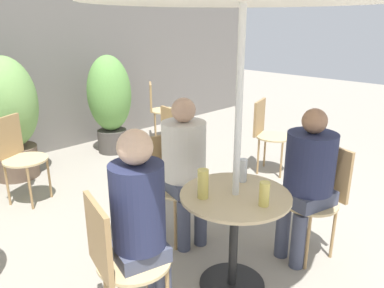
% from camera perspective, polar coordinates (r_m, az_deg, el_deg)
% --- Properties ---
extents(cafe_table_near, '(0.73, 0.73, 0.71)m').
position_cam_1_polar(cafe_table_near, '(2.57, 6.47, -11.55)').
color(cafe_table_near, black).
rests_on(cafe_table_near, ground_plane).
extents(bistro_chair_0, '(0.46, 0.45, 0.88)m').
position_cam_1_polar(bistro_chair_0, '(3.07, 18.82, -6.67)').
color(bistro_chair_0, tan).
rests_on(bistro_chair_0, ground_plane).
extents(bistro_chair_1, '(0.45, 0.46, 0.88)m').
position_cam_1_polar(bistro_chair_1, '(3.17, -2.43, -4.84)').
color(bistro_chair_1, tan).
rests_on(bistro_chair_1, ground_plane).
extents(bistro_chair_2, '(0.46, 0.45, 0.88)m').
position_cam_1_polar(bistro_chair_2, '(2.22, -11.26, -16.19)').
color(bistro_chair_2, tan).
rests_on(bistro_chair_2, ground_plane).
extents(bistro_chair_3, '(0.47, 0.48, 0.88)m').
position_cam_1_polar(bistro_chair_3, '(4.14, -25.15, -0.98)').
color(bistro_chair_3, tan).
rests_on(bistro_chair_3, ground_plane).
extents(bistro_chair_4, '(0.49, 0.49, 0.88)m').
position_cam_1_polar(bistro_chair_4, '(5.80, -5.27, 5.87)').
color(bistro_chair_4, tan).
rests_on(bistro_chair_4, ground_plane).
extents(bistro_chair_5, '(0.46, 0.47, 0.88)m').
position_cam_1_polar(bistro_chair_5, '(4.59, 11.32, 2.23)').
color(bistro_chair_5, tan).
rests_on(bistro_chair_5, ground_plane).
extents(bistro_chair_6, '(0.45, 0.43, 0.88)m').
position_cam_1_polar(bistro_chair_6, '(4.08, -4.33, 0.52)').
color(bistro_chair_6, tan).
rests_on(bistro_chair_6, ground_plane).
extents(seated_person_0, '(0.41, 0.38, 1.20)m').
position_cam_1_polar(seated_person_0, '(2.89, 17.19, -4.30)').
color(seated_person_0, '#42475B').
rests_on(seated_person_0, ground_plane).
extents(seated_person_1, '(0.37, 0.40, 1.23)m').
position_cam_1_polar(seated_person_1, '(2.97, -1.10, -2.46)').
color(seated_person_1, '#42475B').
rests_on(seated_person_1, ground_plane).
extents(seated_person_2, '(0.35, 0.32, 1.25)m').
position_cam_1_polar(seated_person_2, '(2.15, -7.87, -10.56)').
color(seated_person_2, '#42475B').
rests_on(seated_person_2, ground_plane).
extents(beer_glass_0, '(0.07, 0.07, 0.19)m').
position_cam_1_polar(beer_glass_0, '(2.37, 1.69, -6.08)').
color(beer_glass_0, '#DBC65B').
rests_on(beer_glass_0, cafe_table_near).
extents(beer_glass_1, '(0.06, 0.06, 0.15)m').
position_cam_1_polar(beer_glass_1, '(2.33, 10.96, -7.47)').
color(beer_glass_1, '#DBC65B').
rests_on(beer_glass_1, cafe_table_near).
extents(beer_glass_2, '(0.06, 0.06, 0.16)m').
position_cam_1_polar(beer_glass_2, '(2.64, 7.70, -3.98)').
color(beer_glass_2, silver).
rests_on(beer_glass_2, cafe_table_near).
extents(potted_plant_1, '(0.67, 0.67, 1.42)m').
position_cam_1_polar(potted_plant_1, '(4.76, -26.19, 4.23)').
color(potted_plant_1, brown).
rests_on(potted_plant_1, ground_plane).
extents(potted_plant_2, '(0.60, 0.60, 1.35)m').
position_cam_1_polar(potted_plant_2, '(5.29, -12.44, 6.64)').
color(potted_plant_2, '#47423D').
rests_on(potted_plant_2, ground_plane).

